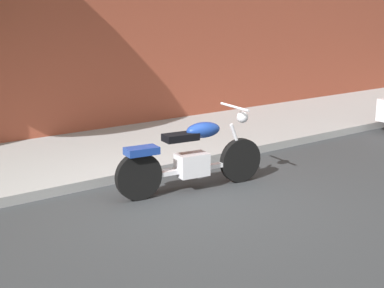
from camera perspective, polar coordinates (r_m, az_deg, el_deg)
name	(u,v)px	position (r m, az deg, el deg)	size (l,w,h in m)	color
ground_plane	(186,204)	(7.61, -0.61, -5.98)	(60.00, 60.00, 0.00)	#303335
sidewalk	(89,155)	(9.85, -10.19, -1.12)	(22.68, 2.91, 0.14)	#979797
motorcycle	(192,157)	(8.02, -0.04, -1.33)	(2.28, 0.73, 1.15)	black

